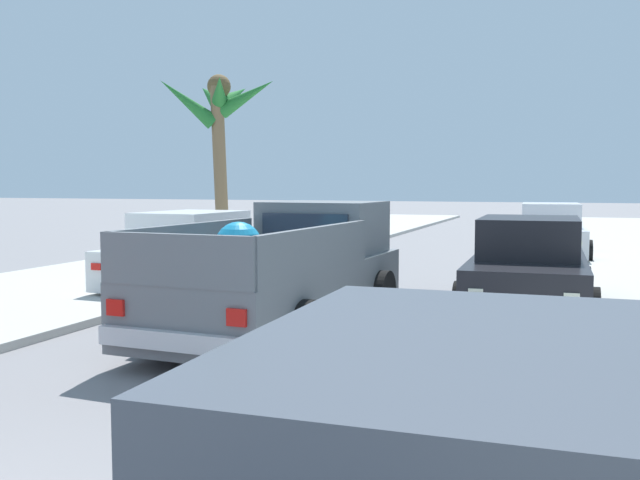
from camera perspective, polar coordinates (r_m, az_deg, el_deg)
sidewalk_left at (r=16.83m, az=-13.48°, el=-2.44°), size 5.26×60.00×0.12m
curb_left at (r=16.20m, az=-9.84°, el=-2.69°), size 0.16×60.00×0.10m
curb_right at (r=14.13m, az=22.00°, el=-4.02°), size 0.16×60.00×0.10m
pickup_truck at (r=9.95m, az=-2.68°, el=-2.93°), size 2.39×5.29×1.80m
car_left_near at (r=14.11m, az=-10.23°, el=-1.06°), size 2.19×4.33×1.54m
car_right_near at (r=11.89m, az=16.52°, el=-2.22°), size 2.10×4.29×1.54m
car_left_mid at (r=20.72m, az=18.15°, el=0.57°), size 2.19×4.33×1.54m
palm_tree_left_fore at (r=24.25m, az=-8.17°, el=10.21°), size 3.87×3.22×5.75m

